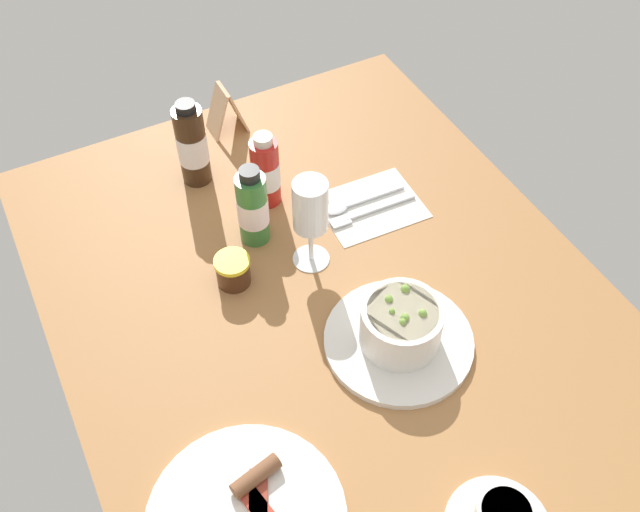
{
  "coord_description": "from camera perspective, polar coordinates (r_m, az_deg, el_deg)",
  "views": [
    {
      "loc": [
        -59.61,
        33.3,
        92.29
      ],
      "look_at": [
        3.39,
        0.61,
        8.51
      ],
      "focal_mm": 40.61,
      "sensor_mm": 36.0,
      "label": 1
    }
  ],
  "objects": [
    {
      "name": "sauce_bottle_green",
      "position": [
        1.19,
        -5.32,
        3.8
      ],
      "size": [
        5.21,
        5.21,
        15.43
      ],
      "color": "#337233",
      "rests_on": "ground_plane"
    },
    {
      "name": "porridge_bowl",
      "position": [
        1.08,
        6.34,
        -5.75
      ],
      "size": [
        22.68,
        22.68,
        9.24
      ],
      "color": "silver",
      "rests_on": "ground_plane"
    },
    {
      "name": "wine_glass",
      "position": [
        1.12,
        -0.76,
        3.67
      ],
      "size": [
        6.2,
        6.2,
        17.28
      ],
      "color": "white",
      "rests_on": "ground_plane"
    },
    {
      "name": "sauce_bottle_brown",
      "position": [
        1.31,
        -10.04,
        8.59
      ],
      "size": [
        5.4,
        5.4,
        17.04
      ],
      "color": "#382314",
      "rests_on": "ground_plane"
    },
    {
      "name": "jam_jar",
      "position": [
        1.16,
        -6.87,
        -1.14
      ],
      "size": [
        5.79,
        5.79,
        5.25
      ],
      "color": "#432514",
      "rests_on": "ground_plane"
    },
    {
      "name": "sauce_bottle_red",
      "position": [
        1.26,
        -4.33,
        6.64
      ],
      "size": [
        5.06,
        5.06,
        14.66
      ],
      "color": "#B21E19",
      "rests_on": "ground_plane"
    },
    {
      "name": "menu_card",
      "position": [
        1.43,
        -7.39,
        11.41
      ],
      "size": [
        5.65,
        6.68,
        9.68
      ],
      "color": "#D5AE86",
      "rests_on": "ground_plane"
    },
    {
      "name": "cutlery_setting",
      "position": [
        1.29,
        3.85,
        3.95
      ],
      "size": [
        14.56,
        17.98,
        0.9
      ],
      "color": "silver",
      "rests_on": "ground_plane"
    },
    {
      "name": "ground_plane",
      "position": [
        1.16,
        1.04,
        -4.23
      ],
      "size": [
        110.0,
        84.0,
        3.0
      ],
      "primitive_type": "cube",
      "color": "#9E6B3D"
    }
  ]
}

